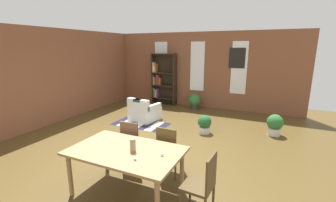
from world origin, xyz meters
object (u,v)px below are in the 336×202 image
at_px(dining_chair_far_right, 169,149).
at_px(vase_on_table, 133,145).
at_px(dining_chair_head_right, 203,184).
at_px(potted_plant_corner, 194,101).
at_px(dining_table, 126,154).
at_px(potted_plant_window, 205,124).
at_px(dining_chair_far_left, 133,142).
at_px(potted_plant_by_shelf, 275,124).
at_px(bookshelf_tall, 162,79).
at_px(armchair_white, 144,112).

bearing_deg(dining_chair_far_right, vase_on_table, -108.82).
height_order(vase_on_table, dining_chair_far_right, vase_on_table).
bearing_deg(dining_chair_head_right, potted_plant_corner, 109.53).
relative_size(dining_table, potted_plant_window, 3.45).
xyz_separation_m(vase_on_table, potted_plant_corner, (-0.78, 5.34, -0.53)).
bearing_deg(dining_chair_far_left, potted_plant_by_shelf, 49.60).
height_order(vase_on_table, potted_plant_window, vase_on_table).
bearing_deg(bookshelf_tall, potted_plant_by_shelf, -23.53).
bearing_deg(dining_table, vase_on_table, 0.00).
bearing_deg(dining_chair_far_right, bookshelf_tall, 117.64).
height_order(armchair_white, potted_plant_by_shelf, armchair_white).
xyz_separation_m(dining_chair_head_right, bookshelf_tall, (-3.40, 5.61, 0.52)).
bearing_deg(vase_on_table, dining_chair_head_right, -0.24).
bearing_deg(potted_plant_window, dining_chair_far_right, -90.02).
bearing_deg(potted_plant_corner, potted_plant_by_shelf, -29.87).
bearing_deg(dining_chair_far_left, vase_on_table, -55.46).
bearing_deg(dining_chair_far_left, potted_plant_corner, 93.23).
height_order(dining_chair_far_left, dining_chair_far_right, same).
bearing_deg(vase_on_table, dining_chair_far_right, 71.18).
bearing_deg(dining_chair_head_right, dining_table, 179.79).
xyz_separation_m(vase_on_table, dining_chair_head_right, (1.12, -0.00, -0.35)).
bearing_deg(vase_on_table, dining_table, -180.00).
distance_m(armchair_white, potted_plant_window, 2.11).
height_order(vase_on_table, potted_plant_by_shelf, vase_on_table).
height_order(dining_chair_far_right, potted_plant_corner, dining_chair_far_right).
distance_m(vase_on_table, dining_chair_far_left, 0.99).
bearing_deg(potted_plant_by_shelf, bookshelf_tall, 156.47).
relative_size(vase_on_table, potted_plant_by_shelf, 0.35).
xyz_separation_m(dining_table, vase_on_table, (0.13, 0.00, 0.18)).
height_order(dining_chair_head_right, bookshelf_tall, bookshelf_tall).
bearing_deg(potted_plant_by_shelf, dining_chair_far_left, -130.40).
xyz_separation_m(vase_on_table, potted_plant_window, (0.26, 3.11, -0.60)).
height_order(potted_plant_corner, potted_plant_window, potted_plant_corner).
xyz_separation_m(bookshelf_tall, potted_plant_corner, (1.50, -0.26, -0.70)).
xyz_separation_m(vase_on_table, bookshelf_tall, (-2.28, 5.61, 0.17)).
relative_size(vase_on_table, armchair_white, 0.22).
relative_size(dining_table, armchair_white, 1.91).
distance_m(dining_table, potted_plant_by_shelf, 4.33).
bearing_deg(armchair_white, dining_chair_head_right, -48.90).
bearing_deg(dining_chair_far_right, dining_chair_head_right, -41.74).
bearing_deg(potted_plant_corner, armchair_white, -118.17).
xyz_separation_m(bookshelf_tall, potted_plant_window, (2.54, -2.50, -0.77)).
relative_size(bookshelf_tall, potted_plant_by_shelf, 3.61).
bearing_deg(dining_chair_head_right, potted_plant_by_shelf, 76.54).
relative_size(dining_table, dining_chair_head_right, 1.84).
relative_size(potted_plant_by_shelf, potted_plant_window, 1.13).
relative_size(dining_chair_far_left, potted_plant_window, 1.87).
distance_m(dining_chair_far_left, bookshelf_tall, 5.18).
bearing_deg(vase_on_table, armchair_white, 118.51).
height_order(vase_on_table, armchair_white, vase_on_table).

